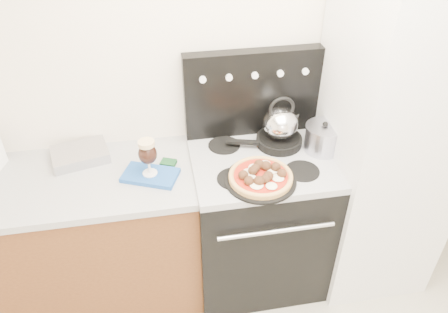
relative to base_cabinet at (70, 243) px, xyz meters
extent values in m
cube|color=#F4E4CF|center=(1.02, 0.30, 0.82)|extent=(3.50, 0.01, 2.50)
cube|color=brown|center=(0.00, 0.00, 0.00)|extent=(1.45, 0.60, 0.86)
cube|color=#ACACAE|center=(0.00, 0.00, 0.45)|extent=(1.48, 0.63, 0.04)
cube|color=black|center=(1.10, -0.02, 0.01)|extent=(0.76, 0.65, 0.88)
cube|color=#ADADB2|center=(1.10, -0.02, 0.47)|extent=(0.76, 0.65, 0.04)
cube|color=black|center=(1.10, 0.25, 0.74)|extent=(0.76, 0.08, 0.50)
cube|color=silver|center=(1.80, -0.05, 0.52)|extent=(0.64, 0.68, 1.90)
cube|color=silver|center=(0.14, 0.17, 0.50)|extent=(0.33, 0.28, 0.06)
cube|color=#1E52A9|center=(0.50, -0.06, 0.48)|extent=(0.32, 0.26, 0.02)
cylinder|color=black|center=(1.05, -0.21, 0.50)|extent=(0.37, 0.37, 0.01)
cylinder|color=black|center=(1.23, 0.09, 0.51)|extent=(0.32, 0.32, 0.05)
cylinder|color=#B3B4C5|center=(1.45, -0.01, 0.56)|extent=(0.21, 0.21, 0.14)
camera|label=1|loc=(0.57, -1.85, 1.91)|focal=35.00mm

